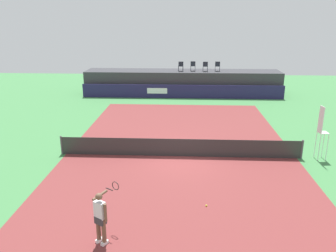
% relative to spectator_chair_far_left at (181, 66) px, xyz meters
% --- Properties ---
extents(ground_plane, '(48.00, 48.00, 0.00)m').
position_rel_spectator_chair_far_left_xyz_m(ground_plane, '(0.17, -11.98, -2.69)').
color(ground_plane, '#3D7A42').
extents(court_inner, '(12.00, 22.00, 0.00)m').
position_rel_spectator_chair_far_left_xyz_m(court_inner, '(0.17, -14.98, -2.69)').
color(court_inner, maroon).
rests_on(court_inner, ground).
extents(sponsor_wall, '(18.00, 0.22, 1.20)m').
position_rel_spectator_chair_far_left_xyz_m(sponsor_wall, '(0.16, -1.48, -2.09)').
color(sponsor_wall, '#231E4C').
rests_on(sponsor_wall, ground).
extents(spectator_platform, '(18.00, 2.80, 2.20)m').
position_rel_spectator_chair_far_left_xyz_m(spectator_platform, '(0.17, 0.32, -1.59)').
color(spectator_platform, '#38383D').
rests_on(spectator_platform, ground).
extents(spectator_chair_far_left, '(0.47, 0.47, 0.89)m').
position_rel_spectator_chair_far_left_xyz_m(spectator_chair_far_left, '(0.00, 0.00, 0.00)').
color(spectator_chair_far_left, '#1E232D').
rests_on(spectator_chair_far_left, spectator_platform).
extents(spectator_chair_left, '(0.45, 0.45, 0.89)m').
position_rel_spectator_chair_far_left_xyz_m(spectator_chair_left, '(1.12, 0.21, 0.00)').
color(spectator_chair_left, '#1E232D').
rests_on(spectator_chair_left, spectator_platform).
extents(spectator_chair_center, '(0.46, 0.46, 0.89)m').
position_rel_spectator_chair_far_left_xyz_m(spectator_chair_center, '(2.24, -0.00, 0.00)').
color(spectator_chair_center, '#1E232D').
rests_on(spectator_chair_center, spectator_platform).
extents(spectator_chair_right, '(0.48, 0.48, 0.89)m').
position_rel_spectator_chair_far_left_xyz_m(spectator_chair_right, '(3.37, 0.17, 0.00)').
color(spectator_chair_right, '#1E232D').
rests_on(spectator_chair_right, spectator_platform).
extents(umpire_chair, '(0.49, 0.49, 2.76)m').
position_rel_spectator_chair_far_left_xyz_m(umpire_chair, '(7.19, -14.99, -1.11)').
color(umpire_chair, white).
rests_on(umpire_chair, ground).
extents(tennis_net, '(12.40, 0.02, 0.95)m').
position_rel_spectator_chair_far_left_xyz_m(tennis_net, '(0.17, -14.98, -2.22)').
color(tennis_net, '#2D2D2D').
rests_on(tennis_net, ground).
extents(net_post_near, '(0.10, 0.10, 1.00)m').
position_rel_spectator_chair_far_left_xyz_m(net_post_near, '(-6.03, -14.98, -2.19)').
color(net_post_near, '#4C4C51').
rests_on(net_post_near, ground).
extents(net_post_far, '(0.10, 0.10, 1.00)m').
position_rel_spectator_chair_far_left_xyz_m(net_post_far, '(6.37, -14.98, -2.19)').
color(net_post_far, '#4C4C51').
rests_on(net_post_far, ground).
extents(tennis_player, '(0.71, 1.25, 1.77)m').
position_rel_spectator_chair_far_left_xyz_m(tennis_player, '(-2.18, -22.20, -1.73)').
color(tennis_player, white).
rests_on(tennis_player, court_inner).
extents(tennis_ball, '(0.07, 0.07, 0.07)m').
position_rel_spectator_chair_far_left_xyz_m(tennis_ball, '(1.27, -19.87, -2.66)').
color(tennis_ball, '#D8EA33').
rests_on(tennis_ball, court_inner).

